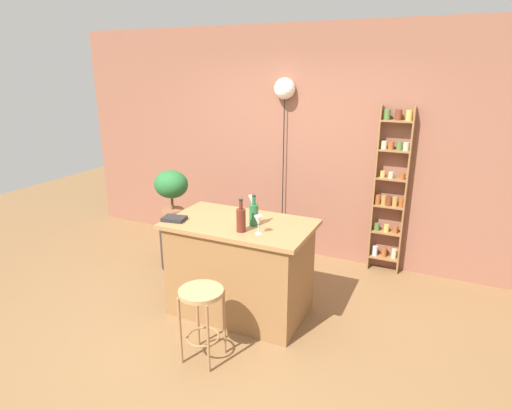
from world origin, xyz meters
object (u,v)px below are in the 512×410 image
(wine_glass_left, at_px, (258,221))
(pendant_globe_light, at_px, (285,90))
(spice_shelf, at_px, (390,190))
(cookbook, at_px, (174,219))
(plant_stool, at_px, (175,248))
(bottle_wine_red, at_px, (241,219))
(potted_plant, at_px, (172,193))
(bottle_soda_blue, at_px, (254,214))
(bar_stool, at_px, (202,307))
(wine_glass_center, at_px, (252,200))

(wine_glass_left, relative_size, pendant_globe_light, 0.07)
(spice_shelf, bearing_deg, cookbook, -134.76)
(plant_stool, bearing_deg, bottle_wine_red, -30.62)
(potted_plant, height_order, wine_glass_left, potted_plant)
(plant_stool, height_order, bottle_wine_red, bottle_wine_red)
(spice_shelf, xyz_separation_m, bottle_soda_blue, (-0.98, -1.53, 0.05))
(spice_shelf, bearing_deg, bottle_soda_blue, -122.78)
(bar_stool, relative_size, wine_glass_left, 3.87)
(bottle_soda_blue, height_order, wine_glass_center, bottle_soda_blue)
(bar_stool, distance_m, wine_glass_left, 0.85)
(bar_stool, bearing_deg, wine_glass_center, 94.07)
(wine_glass_left, height_order, wine_glass_center, same)
(plant_stool, bearing_deg, bottle_soda_blue, -23.43)
(wine_glass_left, bearing_deg, wine_glass_center, 120.59)
(plant_stool, distance_m, pendant_globe_light, 2.29)
(plant_stool, xyz_separation_m, bottle_wine_red, (1.28, -0.76, 0.80))
(bar_stool, height_order, wine_glass_left, wine_glass_left)
(potted_plant, height_order, bottle_wine_red, bottle_wine_red)
(potted_plant, distance_m, wine_glass_center, 1.16)
(plant_stool, relative_size, pendant_globe_light, 0.22)
(spice_shelf, relative_size, plant_stool, 3.94)
(potted_plant, bearing_deg, pendant_globe_light, 44.76)
(bottle_soda_blue, height_order, cookbook, bottle_soda_blue)
(wine_glass_left, bearing_deg, bottle_soda_blue, 125.56)
(wine_glass_left, bearing_deg, plant_stool, 152.65)
(bottle_wine_red, height_order, wine_glass_left, bottle_wine_red)
(bottle_wine_red, xyz_separation_m, cookbook, (-0.70, -0.01, -0.09))
(pendant_globe_light, bearing_deg, bottle_soda_blue, -78.17)
(bar_stool, distance_m, cookbook, 0.97)
(bar_stool, distance_m, bottle_wine_red, 0.81)
(spice_shelf, height_order, bottle_wine_red, spice_shelf)
(wine_glass_left, bearing_deg, potted_plant, 152.65)
(wine_glass_left, distance_m, wine_glass_center, 0.60)
(spice_shelf, relative_size, potted_plant, 2.73)
(bottle_wine_red, relative_size, cookbook, 1.41)
(bottle_soda_blue, bearing_deg, plant_stool, 156.57)
(wine_glass_center, bearing_deg, bottle_soda_blue, -62.15)
(potted_plant, distance_m, bottle_wine_red, 1.50)
(bar_stool, distance_m, potted_plant, 1.86)
(cookbook, bearing_deg, bar_stool, -50.83)
(potted_plant, xyz_separation_m, wine_glass_center, (1.14, -0.23, 0.13))
(plant_stool, height_order, potted_plant, potted_plant)
(plant_stool, relative_size, wine_glass_center, 2.98)
(wine_glass_left, xyz_separation_m, wine_glass_center, (-0.31, 0.52, 0.00))
(plant_stool, xyz_separation_m, wine_glass_left, (1.44, -0.75, 0.81))
(potted_plant, distance_m, cookbook, 0.97)
(potted_plant, relative_size, bottle_soda_blue, 2.48)
(cookbook, height_order, pendant_globe_light, pendant_globe_light)
(plant_stool, bearing_deg, spice_shelf, 22.60)
(bar_stool, height_order, spice_shelf, spice_shelf)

